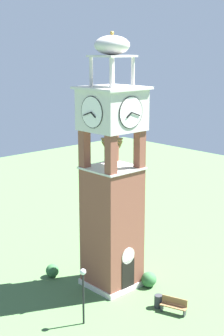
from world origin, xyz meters
name	(u,v)px	position (x,y,z in m)	size (l,w,h in m)	color
ground	(112,284)	(0.00, 0.00, 0.00)	(80.00, 80.00, 0.00)	#476B3D
clock_tower	(112,188)	(0.00, 0.00, 6.73)	(3.63, 3.63, 16.48)	brown
park_bench	(174,305)	(0.19, -5.24, 0.48)	(0.95, 1.65, 0.95)	brown
lamp_post	(83,285)	(-4.54, -2.47, 2.41)	(0.36, 0.36, 3.42)	black
trash_bin	(158,301)	(0.02, -4.17, 0.40)	(0.52, 0.52, 0.80)	#2D2D33
shrub_near_entry	(149,279)	(1.65, -1.85, 0.48)	(1.02, 1.02, 0.96)	#336638
shrub_left_of_tower	(149,280)	(1.55, -1.92, 0.50)	(0.96, 0.96, 0.99)	#336638
shrub_behind_bench	(52,271)	(-2.27, 3.65, 0.46)	(0.91, 0.91, 0.91)	#336638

